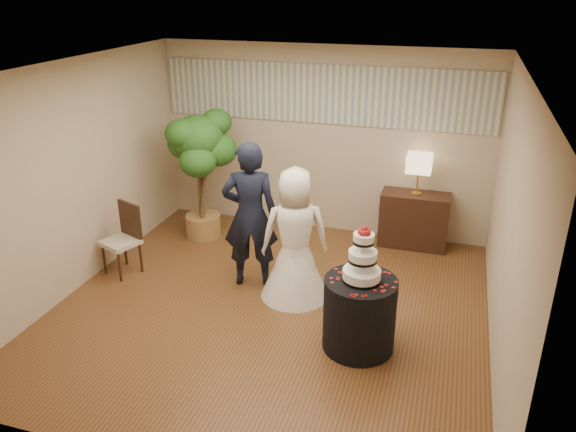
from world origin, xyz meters
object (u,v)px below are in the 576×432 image
(table_lamp, at_px, (418,175))
(side_chair, at_px, (120,240))
(wedding_cake, at_px, (363,254))
(cake_table, at_px, (359,314))
(bride, at_px, (295,235))
(groom, at_px, (250,215))
(ficus_tree, at_px, (200,175))
(console, at_px, (414,220))

(table_lamp, xyz_separation_m, side_chair, (-3.62, -1.98, -0.62))
(wedding_cake, bearing_deg, cake_table, 0.00)
(bride, bearing_deg, side_chair, -17.15)
(groom, relative_size, wedding_cake, 3.11)
(bride, height_order, table_lamp, bride)
(table_lamp, bearing_deg, ficus_tree, -169.14)
(table_lamp, distance_m, side_chair, 4.17)
(cake_table, bearing_deg, table_lamp, 83.35)
(cake_table, height_order, table_lamp, table_lamp)
(groom, relative_size, side_chair, 1.99)
(console, relative_size, table_lamp, 1.68)
(groom, xyz_separation_m, table_lamp, (1.88, 1.72, 0.16))
(ficus_tree, height_order, side_chair, ficus_tree)
(wedding_cake, bearing_deg, side_chair, 167.96)
(groom, xyz_separation_m, console, (1.88, 1.72, -0.54))
(bride, distance_m, table_lamp, 2.26)
(console, relative_size, side_chair, 1.02)
(bride, xyz_separation_m, cake_table, (0.95, -0.82, -0.42))
(groom, relative_size, ficus_tree, 0.96)
(ficus_tree, bearing_deg, console, 10.86)
(groom, xyz_separation_m, ficus_tree, (-1.21, 1.13, 0.04))
(cake_table, xyz_separation_m, side_chair, (-3.30, 0.70, 0.07))
(wedding_cake, bearing_deg, table_lamp, 83.35)
(bride, xyz_separation_m, console, (1.26, 1.86, -0.42))
(cake_table, relative_size, side_chair, 0.85)
(ficus_tree, bearing_deg, side_chair, -110.90)
(groom, xyz_separation_m, wedding_cake, (1.57, -0.97, 0.17))
(side_chair, bearing_deg, cake_table, 9.55)
(table_lamp, xyz_separation_m, ficus_tree, (-3.09, -0.59, -0.11))
(wedding_cake, relative_size, side_chair, 0.64)
(cake_table, bearing_deg, console, 83.35)
(groom, bearing_deg, side_chair, -7.13)
(groom, height_order, bride, groom)
(wedding_cake, bearing_deg, groom, 148.38)
(bride, relative_size, cake_table, 2.05)
(bride, height_order, side_chair, bride)
(wedding_cake, relative_size, console, 0.63)
(groom, distance_m, table_lamp, 2.55)
(cake_table, bearing_deg, ficus_tree, 142.99)
(wedding_cake, height_order, side_chair, wedding_cake)
(cake_table, bearing_deg, wedding_cake, 0.00)
(bride, height_order, wedding_cake, bride)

